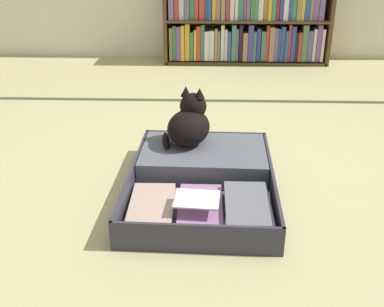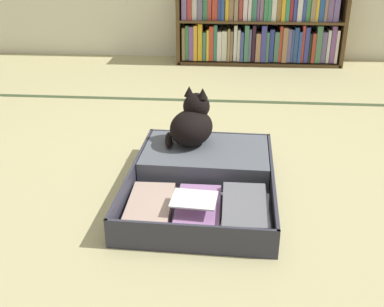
% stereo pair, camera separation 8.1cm
% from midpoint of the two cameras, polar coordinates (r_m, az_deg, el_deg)
% --- Properties ---
extents(ground_plane, '(10.00, 10.00, 0.00)m').
position_cam_midpoint_polar(ground_plane, '(2.02, 1.85, -3.95)').
color(ground_plane, tan).
extents(tatami_border, '(4.80, 0.05, 0.00)m').
position_cam_midpoint_polar(tatami_border, '(3.09, 3.01, 6.50)').
color(tatami_border, '#38472A').
rests_on(tatami_border, ground_plane).
extents(bookshelf, '(1.38, 0.30, 0.71)m').
position_cam_midpoint_polar(bookshelf, '(4.06, 8.85, 15.59)').
color(bookshelf, '#503A1F').
rests_on(bookshelf, ground_plane).
extents(open_suitcase, '(0.61, 0.84, 0.11)m').
position_cam_midpoint_polar(open_suitcase, '(2.00, 2.67, -2.81)').
color(open_suitcase, '#31313F').
rests_on(open_suitcase, ground_plane).
extents(black_cat, '(0.26, 0.28, 0.26)m').
position_cam_midpoint_polar(black_cat, '(2.12, 1.17, 3.69)').
color(black_cat, black).
rests_on(black_cat, open_suitcase).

